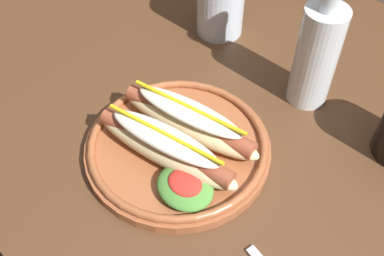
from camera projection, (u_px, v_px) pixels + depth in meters
name	position (u px, v px, depth m)	size (l,w,h in m)	color
dining_table	(255.00, 151.00, 0.81)	(1.38, 0.84, 0.74)	#51331E
hot_dog_plate	(178.00, 143.00, 0.67)	(0.28, 0.28, 0.08)	#9E5633
water_cup	(221.00, 0.00, 0.83)	(0.09, 0.09, 0.14)	silver
glass_bottle	(318.00, 51.00, 0.69)	(0.07, 0.07, 0.26)	silver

